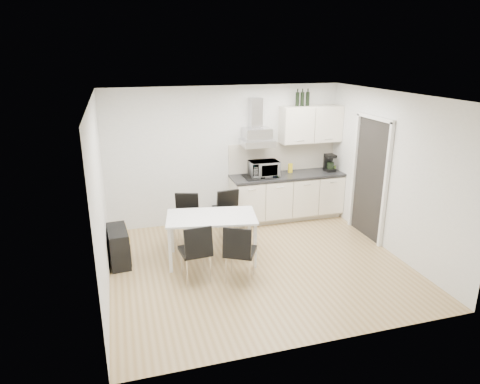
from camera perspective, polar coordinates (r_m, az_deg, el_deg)
The scene contains 15 objects.
ground at distance 6.81m, azimuth 2.48°, elevation -9.64°, with size 4.50×4.50×0.00m, color tan.
wall_back at distance 8.16m, azimuth -1.90°, elevation 4.89°, with size 4.50×0.10×2.60m, color white.
wall_front at distance 4.59m, azimuth 10.77°, elevation -6.37°, with size 4.50×0.10×2.60m, color white.
wall_left at distance 6.00m, azimuth -18.15°, elevation -1.00°, with size 0.10×4.00×2.60m, color white.
wall_right at distance 7.33m, azimuth 19.56°, elevation 2.28°, with size 0.10×4.00×2.60m, color white.
ceiling at distance 6.05m, azimuth 2.82°, elevation 12.68°, with size 4.50×4.50×0.00m, color white.
doorway at distance 7.80m, azimuth 16.82°, elevation 1.59°, with size 0.08×1.04×2.10m, color white.
kitchenette at distance 8.40m, azimuth 6.47°, elevation 1.87°, with size 2.22×0.64×2.52m.
dining_table at distance 6.70m, azimuth -3.82°, elevation -3.87°, with size 1.49×1.01×0.75m.
chair_far_left at distance 7.34m, azimuth -7.23°, elevation -3.85°, with size 0.44×0.50×0.88m, color black, non-canonical shape.
chair_far_right at distance 7.44m, azimuth -1.06°, elevation -3.38°, with size 0.44×0.50×0.88m, color black, non-canonical shape.
chair_near_left at distance 6.25m, azimuth -5.99°, elevation -7.89°, with size 0.44×0.50×0.88m, color black, non-canonical shape.
chair_near_right at distance 6.20m, azimuth 0.02°, elevation -8.02°, with size 0.44×0.50×0.88m, color black, non-canonical shape.
guitar_amp at distance 6.99m, azimuth -15.89°, elevation -6.96°, with size 0.34×0.71×0.57m.
floor_speaker at distance 8.36m, azimuth -3.09°, elevation -2.99°, with size 0.19×0.17×0.32m, color black.
Camera 1 is at (-1.96, -5.69, 3.19)m, focal length 32.00 mm.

